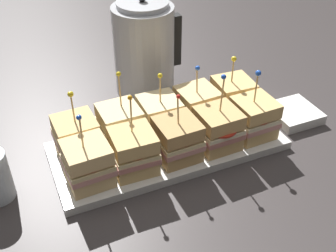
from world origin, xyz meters
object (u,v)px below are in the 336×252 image
object	(u,v)px
sandwich_back_far_left	(76,136)
sandwich_back_far_right	(233,97)
sandwich_back_left	(120,126)
napkin_stack	(293,113)
sandwich_front_far_right	(254,118)
serving_platter	(168,146)
sandwich_back_center	(158,116)
kettle_steel	(144,48)
sandwich_front_left	(133,151)
sandwich_front_center	(178,139)
sandwich_front_right	(218,129)
sandwich_back_right	(197,107)
sandwich_front_far_left	(88,164)

from	to	relation	value
sandwich_back_far_left	sandwich_back_far_right	distance (m)	0.36
sandwich_back_left	napkin_stack	world-z (taller)	sandwich_back_left
sandwich_front_far_right	napkin_stack	xyz separation A→B (m)	(0.14, 0.03, -0.05)
sandwich_back_left	napkin_stack	distance (m)	0.41
serving_platter	sandwich_back_center	distance (m)	0.07
sandwich_back_left	napkin_stack	bearing A→B (deg)	-7.49
kettle_steel	sandwich_back_far_right	bearing A→B (deg)	-57.34
sandwich_front_left	sandwich_front_far_right	size ratio (longest dim) A/B	1.04
sandwich_front_center	sandwich_front_right	world-z (taller)	sandwich_front_right
sandwich_back_far_left	sandwich_front_far_right	bearing A→B (deg)	-13.91
sandwich_back_far_right	sandwich_back_right	bearing A→B (deg)	-178.39
serving_platter	sandwich_back_left	size ratio (longest dim) A/B	2.98
sandwich_front_center	kettle_steel	distance (m)	0.31
sandwich_back_center	sandwich_back_right	world-z (taller)	same
sandwich_front_center	kettle_steel	size ratio (longest dim) A/B	0.59
sandwich_front_left	sandwich_back_center	size ratio (longest dim) A/B	1.11
sandwich_front_right	kettle_steel	world-z (taller)	kettle_steel
sandwich_back_far_left	sandwich_front_right	bearing A→B (deg)	-18.73
sandwich_front_center	sandwich_back_center	world-z (taller)	same
sandwich_front_left	sandwich_front_center	size ratio (longest dim) A/B	1.11
sandwich_front_center	sandwich_back_left	distance (m)	0.13
sandwich_back_right	sandwich_back_center	bearing A→B (deg)	178.23
sandwich_back_far_right	napkin_stack	world-z (taller)	sandwich_back_far_right
sandwich_front_center	sandwich_front_right	bearing A→B (deg)	-0.31
sandwich_back_left	sandwich_back_far_right	size ratio (longest dim) A/B	1.12
sandwich_front_far_right	sandwich_back_far_left	distance (m)	0.37
sandwich_back_far_left	napkin_stack	distance (m)	0.50
sandwich_back_far_left	sandwich_front_far_left	bearing A→B (deg)	-90.20
sandwich_back_far_right	sandwich_front_far_right	bearing A→B (deg)	-90.94
serving_platter	sandwich_back_far_right	xyz separation A→B (m)	(0.18, 0.05, 0.05)
sandwich_front_far_left	sandwich_back_right	bearing A→B (deg)	18.32
serving_platter	sandwich_front_left	distance (m)	0.11
sandwich_front_far_left	sandwich_back_right	size ratio (longest dim) A/B	1.06
sandwich_back_center	sandwich_back_right	size ratio (longest dim) A/B	1.01
sandwich_back_far_left	sandwich_back_center	size ratio (longest dim) A/B	1.00
sandwich_front_left	sandwich_front_center	world-z (taller)	sandwich_front_left
serving_platter	sandwich_front_far_left	distance (m)	0.19
serving_platter	sandwich_back_far_right	world-z (taller)	sandwich_back_far_right
sandwich_front_left	sandwich_back_far_right	world-z (taller)	sandwich_front_left
sandwich_back_far_left	sandwich_back_right	size ratio (longest dim) A/B	1.01
sandwich_front_left	sandwich_front_right	bearing A→B (deg)	-0.33
sandwich_back_left	sandwich_front_right	bearing A→B (deg)	-26.62
serving_platter	sandwich_back_left	xyz separation A→B (m)	(-0.09, 0.04, 0.05)
sandwich_back_center	sandwich_back_far_right	distance (m)	0.18
sandwich_back_left	sandwich_back_center	bearing A→B (deg)	1.81
sandwich_front_far_left	kettle_steel	distance (m)	0.38
sandwich_front_far_left	sandwich_front_right	size ratio (longest dim) A/B	0.92
sandwich_front_right	sandwich_back_center	distance (m)	0.13
sandwich_front_far_left	sandwich_back_far_left	world-z (taller)	sandwich_front_far_left
sandwich_back_right	kettle_steel	bearing A→B (deg)	101.06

